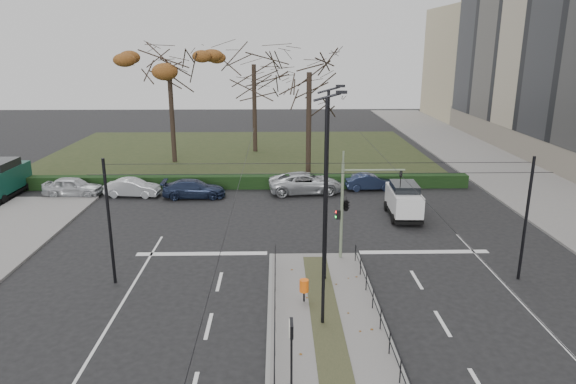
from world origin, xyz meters
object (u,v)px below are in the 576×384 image
at_px(bare_tree_center, 254,71).
at_px(bare_tree_near, 309,80).
at_px(litter_bin, 304,286).
at_px(parked_car_second, 133,188).
at_px(info_panel, 291,336).
at_px(traffic_light, 348,203).
at_px(white_van, 404,200).
at_px(streetlamp_median_near, 325,212).
at_px(parked_car_first, 73,187).
at_px(streetlamp_median_far, 327,185).
at_px(green_van, 1,179).
at_px(rust_tree, 169,63).
at_px(parked_car_fourth, 306,183).
at_px(parked_car_fifth, 370,182).
at_px(parked_car_third, 194,189).

xyz_separation_m(bare_tree_center, bare_tree_near, (5.00, -9.42, -0.30)).
height_order(litter_bin, parked_car_second, parked_car_second).
relative_size(info_panel, parked_car_second, 0.57).
distance_m(traffic_light, white_van, 8.39).
relative_size(streetlamp_median_near, parked_car_first, 2.15).
distance_m(parked_car_second, white_van, 19.57).
height_order(streetlamp_median_far, green_van, streetlamp_median_far).
distance_m(info_panel, parked_car_first, 27.39).
bearing_deg(bare_tree_center, litter_bin, -84.06).
bearing_deg(info_panel, rust_tree, 106.85).
height_order(streetlamp_median_far, parked_car_first, streetlamp_median_far).
distance_m(streetlamp_median_near, parked_car_fourth, 19.62).
bearing_deg(traffic_light, parked_car_fourth, 96.39).
relative_size(bare_tree_near, parked_car_fifth, 3.01).
bearing_deg(bare_tree_center, parked_car_fifth, -57.41).
bearing_deg(parked_car_fourth, green_van, 85.79).
bearing_deg(parked_car_fifth, parked_car_first, 89.08).
distance_m(litter_bin, bare_tree_near, 24.65).
distance_m(parked_car_third, parked_car_fourth, 8.34).
xyz_separation_m(litter_bin, streetlamp_median_far, (1.12, 2.21, 3.87)).
height_order(streetlamp_median_far, parked_car_fifth, streetlamp_median_far).
xyz_separation_m(white_van, bare_tree_near, (-5.46, 11.99, 6.81)).
height_order(info_panel, parked_car_third, info_panel).
bearing_deg(white_van, rust_tree, 137.33).
bearing_deg(parked_car_first, bare_tree_near, -67.19).
xyz_separation_m(litter_bin, parked_car_fourth, (1.03, 17.41, -0.09)).
xyz_separation_m(streetlamp_median_far, parked_car_second, (-12.95, 14.55, -4.07)).
relative_size(streetlamp_median_near, green_van, 1.65).
height_order(rust_tree, bare_tree_center, rust_tree).
bearing_deg(parked_car_second, info_panel, -148.60).
height_order(info_panel, streetlamp_median_near, streetlamp_median_near).
height_order(streetlamp_median_near, bare_tree_center, bare_tree_center).
xyz_separation_m(traffic_light, bare_tree_center, (-5.87, 28.18, 5.22)).
relative_size(streetlamp_median_near, bare_tree_near, 0.80).
bearing_deg(rust_tree, parked_car_first, -115.48).
bearing_deg(streetlamp_median_near, bare_tree_center, 96.73).
height_order(parked_car_second, green_van, green_van).
distance_m(litter_bin, streetlamp_median_near, 4.36).
bearing_deg(parked_car_fifth, rust_tree, 55.42).
relative_size(parked_car_second, white_van, 0.94).
relative_size(info_panel, parked_car_third, 0.50).
distance_m(streetlamp_median_far, rust_tree, 28.90).
height_order(white_van, bare_tree_near, bare_tree_near).
bearing_deg(info_panel, streetlamp_median_far, 76.92).
height_order(litter_bin, white_van, white_van).
bearing_deg(info_panel, parked_car_second, 116.44).
relative_size(parked_car_first, parked_car_third, 0.93).
bearing_deg(streetlamp_median_far, streetlamp_median_near, -96.38).
bearing_deg(streetlamp_median_near, white_van, 64.49).
height_order(info_panel, green_van, green_van).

